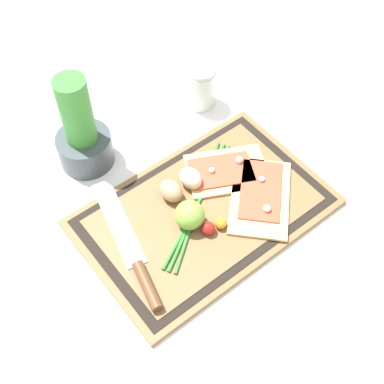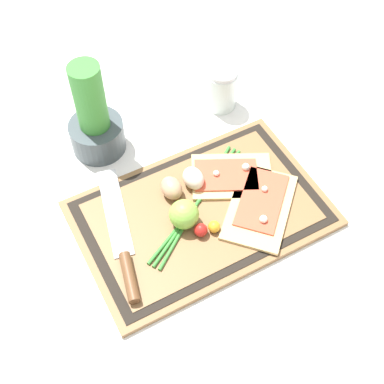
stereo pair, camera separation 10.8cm
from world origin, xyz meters
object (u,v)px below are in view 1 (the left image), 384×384
object	(u,v)px
sauce_jar	(200,88)
pizza_slice_near	(260,196)
herb_pot	(82,135)
pizza_slice_far	(226,171)
cherry_tomato_yellow	(220,223)
knife	(137,262)
egg_pink	(191,178)
cherry_tomato_red	(208,228)
egg_brown	(171,191)
lime	(190,215)

from	to	relation	value
sauce_jar	pizza_slice_near	bearing A→B (deg)	-105.51
pizza_slice_near	herb_pot	xyz separation A→B (m)	(-0.22, 0.32, 0.06)
pizza_slice_far	cherry_tomato_yellow	size ratio (longest dim) A/B	8.37
pizza_slice_far	knife	distance (m)	0.28
egg_pink	cherry_tomato_red	world-z (taller)	egg_pink
pizza_slice_far	knife	xyz separation A→B (m)	(-0.27, -0.06, 0.00)
knife	cherry_tomato_red	xyz separation A→B (m)	(0.15, -0.03, 0.01)
pizza_slice_far	egg_pink	distance (m)	0.08
pizza_slice_near	cherry_tomato_yellow	xyz separation A→B (m)	(-0.11, -0.00, 0.01)
pizza_slice_far	egg_brown	world-z (taller)	egg_brown
egg_brown	cherry_tomato_yellow	world-z (taller)	egg_brown
pizza_slice_far	herb_pot	bearing A→B (deg)	132.82
egg_pink	cherry_tomato_yellow	distance (m)	0.12
knife	herb_pot	world-z (taller)	herb_pot
egg_brown	sauce_jar	distance (m)	0.30
egg_brown	cherry_tomato_yellow	distance (m)	0.12
knife	lime	distance (m)	0.14
egg_brown	cherry_tomato_red	size ratio (longest dim) A/B	1.99
egg_pink	sauce_jar	bearing A→B (deg)	46.85
lime	cherry_tomato_yellow	world-z (taller)	lime
knife	lime	size ratio (longest dim) A/B	5.25
knife	egg_brown	bearing A→B (deg)	30.27
pizza_slice_far	lime	size ratio (longest dim) A/B	3.43
knife	sauce_jar	world-z (taller)	sauce_jar
egg_brown	egg_pink	xyz separation A→B (m)	(0.05, 0.00, 0.00)
pizza_slice_near	pizza_slice_far	world-z (taller)	same
egg_brown	lime	world-z (taller)	lime
cherry_tomato_red	herb_pot	bearing A→B (deg)	104.95
sauce_jar	herb_pot	bearing A→B (deg)	177.24
lime	cherry_tomato_red	distance (m)	0.04
lime	cherry_tomato_yellow	xyz separation A→B (m)	(0.04, -0.04, -0.02)
sauce_jar	lime	bearing A→B (deg)	-132.07
egg_pink	herb_pot	distance (m)	0.24
egg_brown	cherry_tomato_yellow	xyz separation A→B (m)	(0.03, -0.12, -0.01)
pizza_slice_far	lime	xyz separation A→B (m)	(-0.14, -0.05, 0.02)
pizza_slice_far	herb_pot	xyz separation A→B (m)	(-0.21, 0.22, 0.06)
pizza_slice_near	sauce_jar	world-z (taller)	sauce_jar
cherry_tomato_yellow	egg_pink	bearing A→B (deg)	80.74
egg_pink	knife	bearing A→B (deg)	-156.37
pizza_slice_near	cherry_tomato_red	bearing A→B (deg)	179.34
knife	sauce_jar	size ratio (longest dim) A/B	2.96
egg_brown	cherry_tomato_red	bearing A→B (deg)	-86.77
knife	egg_pink	xyz separation A→B (m)	(0.20, 0.09, 0.01)
lime	herb_pot	bearing A→B (deg)	103.73
pizza_slice_far	sauce_jar	bearing A→B (deg)	64.98
knife	egg_pink	size ratio (longest dim) A/B	5.80
pizza_slice_far	knife	bearing A→B (deg)	-166.80
egg_brown	pizza_slice_far	bearing A→B (deg)	-8.90
knife	herb_pot	xyz separation A→B (m)	(0.07, 0.29, 0.06)
egg_brown	sauce_jar	xyz separation A→B (m)	(0.23, 0.19, 0.01)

